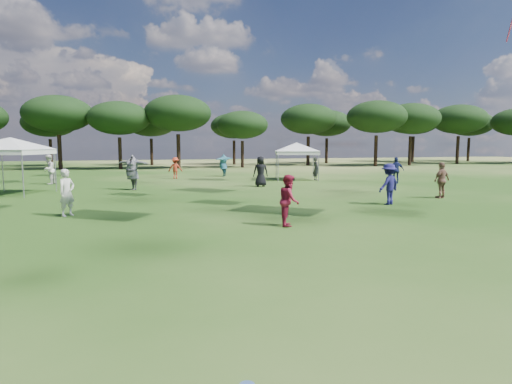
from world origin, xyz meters
TOP-DOWN VIEW (x-y plane):
  - tree_line at (2.39, 47.41)m, footprint 108.78×17.63m
  - tent_left at (-7.15, 23.09)m, footprint 5.97×5.97m
  - tent_right at (9.95, 27.56)m, footprint 5.73×5.73m
  - festival_crowd at (0.77, 23.15)m, footprint 27.55×22.18m

SIDE VIEW (x-z plane):
  - festival_crowd at x=0.77m, z-range -0.09..1.84m
  - tent_right at x=9.95m, z-range 1.05..3.99m
  - tent_left at x=-7.15m, z-range 1.16..4.33m
  - tree_line at x=2.39m, z-range 1.54..9.31m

